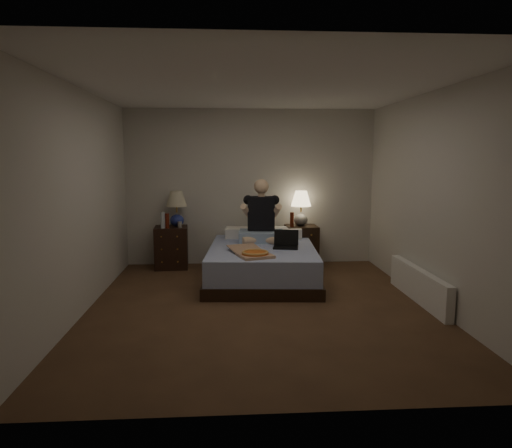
{
  "coord_description": "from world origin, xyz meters",
  "views": [
    {
      "loc": [
        -0.39,
        -5.13,
        1.74
      ],
      "look_at": [
        0.0,
        0.9,
        0.85
      ],
      "focal_mm": 32.0,
      "sensor_mm": 36.0,
      "label": 1
    }
  ],
  "objects": [
    {
      "name": "nightstand_right",
      "position": [
        0.81,
        2.05,
        0.32
      ],
      "size": [
        0.51,
        0.46,
        0.64
      ],
      "primitive_type": "cube",
      "rotation": [
        0.0,
        0.0,
        0.04
      ],
      "color": "black",
      "rests_on": "floor"
    },
    {
      "name": "person",
      "position": [
        0.12,
        1.56,
        0.95
      ],
      "size": [
        0.7,
        0.58,
        0.93
      ],
      "primitive_type": null,
      "rotation": [
        0.0,
        0.0,
        -0.09
      ],
      "color": "black",
      "rests_on": "bed"
    },
    {
      "name": "nightstand_left",
      "position": [
        -1.27,
        2.0,
        0.33
      ],
      "size": [
        0.53,
        0.48,
        0.66
      ],
      "primitive_type": "cube",
      "rotation": [
        0.0,
        0.0,
        0.06
      ],
      "color": "black",
      "rests_on": "floor"
    },
    {
      "name": "wall_left",
      "position": [
        -2.0,
        0.0,
        1.25
      ],
      "size": [
        0.0,
        4.5,
        2.5
      ],
      "primitive_type": "cube",
      "rotation": [
        1.57,
        0.0,
        1.57
      ],
      "color": "silver",
      "rests_on": "ground"
    },
    {
      "name": "wall_right",
      "position": [
        2.0,
        0.0,
        1.25
      ],
      "size": [
        0.0,
        4.5,
        2.5
      ],
      "primitive_type": "cube",
      "rotation": [
        1.57,
        0.0,
        -1.57
      ],
      "color": "silver",
      "rests_on": "ground"
    },
    {
      "name": "pizza_box",
      "position": [
        -0.04,
        0.52,
        0.53
      ],
      "size": [
        0.62,
        0.85,
        0.08
      ],
      "primitive_type": null,
      "rotation": [
        0.0,
        0.0,
        0.31
      ],
      "color": "tan",
      "rests_on": "bed"
    },
    {
      "name": "wall_front",
      "position": [
        0.0,
        -2.25,
        1.25
      ],
      "size": [
        4.0,
        0.0,
        2.5
      ],
      "primitive_type": "cube",
      "rotation": [
        -1.57,
        0.0,
        0.0
      ],
      "color": "silver",
      "rests_on": "ground"
    },
    {
      "name": "laptop",
      "position": [
        0.42,
        1.03,
        0.61
      ],
      "size": [
        0.39,
        0.34,
        0.24
      ],
      "primitive_type": null,
      "rotation": [
        0.0,
        0.0,
        -0.19
      ],
      "color": "black",
      "rests_on": "bed"
    },
    {
      "name": "lamp_left",
      "position": [
        -1.18,
        2.04,
        0.94
      ],
      "size": [
        0.39,
        0.39,
        0.56
      ],
      "primitive_type": null,
      "rotation": [
        0.0,
        0.0,
        -0.25
      ],
      "color": "navy",
      "rests_on": "nightstand_left"
    },
    {
      "name": "wall_back",
      "position": [
        0.0,
        2.25,
        1.25
      ],
      "size": [
        4.0,
        0.0,
        2.5
      ],
      "primitive_type": "cube",
      "rotation": [
        1.57,
        0.0,
        0.0
      ],
      "color": "silver",
      "rests_on": "ground"
    },
    {
      "name": "ceiling",
      "position": [
        0.0,
        0.0,
        2.5
      ],
      "size": [
        4.0,
        4.5,
        0.0
      ],
      "primitive_type": "cube",
      "rotation": [
        3.14,
        0.0,
        0.0
      ],
      "color": "white",
      "rests_on": "ground"
    },
    {
      "name": "soda_can",
      "position": [
        -1.12,
        1.89,
        0.71
      ],
      "size": [
        0.07,
        0.07,
        0.1
      ],
      "primitive_type": "cylinder",
      "color": "#BAB9B5",
      "rests_on": "nightstand_left"
    },
    {
      "name": "floor",
      "position": [
        0.0,
        0.0,
        0.0
      ],
      "size": [
        4.0,
        4.5,
        0.0
      ],
      "primitive_type": "cube",
      "color": "brown",
      "rests_on": "ground"
    },
    {
      "name": "radiator",
      "position": [
        1.93,
        0.09,
        0.2
      ],
      "size": [
        0.1,
        1.6,
        0.4
      ],
      "primitive_type": "cube",
      "color": "white",
      "rests_on": "floor"
    },
    {
      "name": "bed",
      "position": [
        0.1,
        1.16,
        0.24
      ],
      "size": [
        1.6,
        2.05,
        0.49
      ],
      "primitive_type": "cube",
      "rotation": [
        0.0,
        0.0,
        -0.07
      ],
      "color": "#5F74BF",
      "rests_on": "floor"
    },
    {
      "name": "water_bottle",
      "position": [
        -1.37,
        1.86,
        0.78
      ],
      "size": [
        0.07,
        0.07,
        0.25
      ],
      "primitive_type": "cylinder",
      "color": "silver",
      "rests_on": "nightstand_left"
    },
    {
      "name": "beer_bottle_right",
      "position": [
        0.64,
        1.96,
        0.76
      ],
      "size": [
        0.06,
        0.06,
        0.23
      ],
      "primitive_type": "cylinder",
      "color": "#52190B",
      "rests_on": "nightstand_right"
    },
    {
      "name": "beer_bottle_left",
      "position": [
        -1.31,
        1.86,
        0.77
      ],
      "size": [
        0.06,
        0.06,
        0.23
      ],
      "primitive_type": "cylinder",
      "color": "#5D1A0D",
      "rests_on": "nightstand_left"
    },
    {
      "name": "lamp_right",
      "position": [
        0.8,
        2.05,
        0.92
      ],
      "size": [
        0.39,
        0.39,
        0.56
      ],
      "primitive_type": null,
      "rotation": [
        0.0,
        0.0,
        -0.26
      ],
      "color": "gray",
      "rests_on": "nightstand_right"
    }
  ]
}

